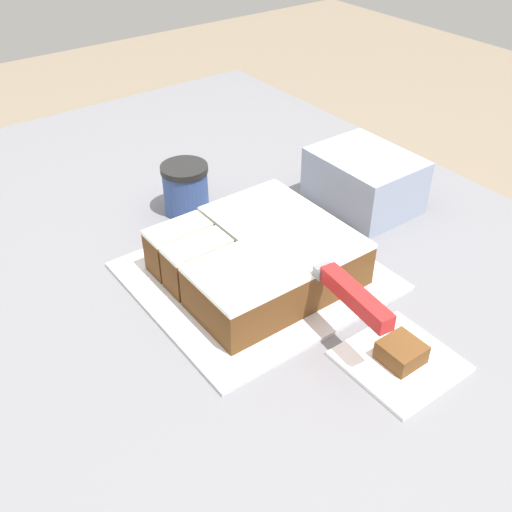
{
  "coord_description": "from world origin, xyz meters",
  "views": [
    {
      "loc": [
        0.64,
        -0.37,
        1.45
      ],
      "look_at": [
        0.07,
        0.04,
        0.94
      ],
      "focal_mm": 42.0,
      "sensor_mm": 36.0,
      "label": 1
    }
  ],
  "objects_px": {
    "cake_board": "(256,276)",
    "coffee_cup": "(186,188)",
    "storage_box": "(364,181)",
    "brownie": "(401,352)",
    "knife": "(335,280)",
    "cake": "(258,256)"
  },
  "relations": [
    {
      "from": "cake_board",
      "to": "coffee_cup",
      "type": "xyz_separation_m",
      "value": [
        -0.22,
        0.02,
        0.04
      ]
    },
    {
      "from": "brownie",
      "to": "coffee_cup",
      "type": "bearing_deg",
      "value": -176.89
    },
    {
      "from": "cake_board",
      "to": "cake",
      "type": "distance_m",
      "value": 0.04
    },
    {
      "from": "knife",
      "to": "coffee_cup",
      "type": "height_order",
      "value": "knife"
    },
    {
      "from": "cake_board",
      "to": "coffee_cup",
      "type": "relative_size",
      "value": 3.86
    },
    {
      "from": "knife",
      "to": "coffee_cup",
      "type": "xyz_separation_m",
      "value": [
        -0.37,
        0.0,
        -0.04
      ]
    },
    {
      "from": "cake",
      "to": "coffee_cup",
      "type": "height_order",
      "value": "coffee_cup"
    },
    {
      "from": "storage_box",
      "to": "knife",
      "type": "bearing_deg",
      "value": -51.75
    },
    {
      "from": "cake",
      "to": "storage_box",
      "type": "height_order",
      "value": "storage_box"
    },
    {
      "from": "cake",
      "to": "storage_box",
      "type": "bearing_deg",
      "value": 102.39
    },
    {
      "from": "cake_board",
      "to": "brownie",
      "type": "height_order",
      "value": "brownie"
    },
    {
      "from": "storage_box",
      "to": "cake_board",
      "type": "bearing_deg",
      "value": -78.16
    },
    {
      "from": "knife",
      "to": "brownie",
      "type": "distance_m",
      "value": 0.12
    },
    {
      "from": "cake_board",
      "to": "cake",
      "type": "xyz_separation_m",
      "value": [
        0.0,
        0.0,
        0.04
      ]
    },
    {
      "from": "cake_board",
      "to": "storage_box",
      "type": "xyz_separation_m",
      "value": [
        -0.06,
        0.28,
        0.05
      ]
    },
    {
      "from": "cake_board",
      "to": "knife",
      "type": "relative_size",
      "value": 0.94
    },
    {
      "from": "cake",
      "to": "brownie",
      "type": "height_order",
      "value": "cake"
    },
    {
      "from": "knife",
      "to": "storage_box",
      "type": "height_order",
      "value": "same"
    },
    {
      "from": "coffee_cup",
      "to": "brownie",
      "type": "height_order",
      "value": "coffee_cup"
    },
    {
      "from": "cake_board",
      "to": "cake",
      "type": "relative_size",
      "value": 1.35
    },
    {
      "from": "knife",
      "to": "brownie",
      "type": "xyz_separation_m",
      "value": [
        0.1,
        0.03,
        -0.06
      ]
    },
    {
      "from": "knife",
      "to": "brownie",
      "type": "bearing_deg",
      "value": -158.16
    }
  ]
}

